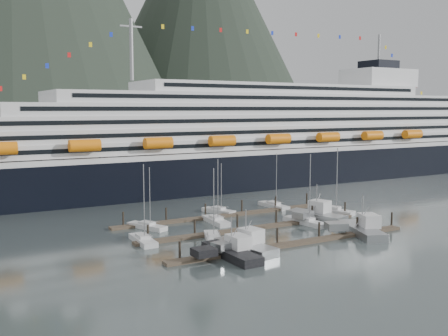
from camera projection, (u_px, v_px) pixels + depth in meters
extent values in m
plane|color=#3E494A|center=(284.00, 229.00, 99.59)|extent=(1600.00, 1600.00, 0.00)
cone|color=#222D21|center=(200.00, 17.00, 764.73)|extent=(360.00, 360.00, 360.00)
cube|color=black|center=(244.00, 171.00, 158.91)|extent=(210.00, 28.00, 12.00)
cube|color=silver|center=(244.00, 150.00, 158.17)|extent=(205.80, 27.44, 1.50)
cube|color=silver|center=(258.00, 141.00, 160.33)|extent=(185.00, 26.00, 3.20)
cube|color=black|center=(283.00, 142.00, 149.05)|extent=(175.75, 0.20, 1.00)
cube|color=silver|center=(263.00, 130.00, 160.95)|extent=(180.00, 25.00, 3.20)
cube|color=black|center=(288.00, 131.00, 150.10)|extent=(171.00, 0.20, 1.00)
cube|color=silver|center=(269.00, 119.00, 161.57)|extent=(172.00, 24.00, 3.20)
cube|color=black|center=(292.00, 120.00, 151.15)|extent=(163.40, 0.20, 1.00)
cube|color=silver|center=(274.00, 109.00, 162.19)|extent=(160.00, 23.00, 3.20)
cube|color=black|center=(297.00, 109.00, 152.20)|extent=(152.00, 0.20, 1.00)
cube|color=silver|center=(280.00, 99.00, 162.82)|extent=(140.00, 22.00, 3.00)
cube|color=black|center=(302.00, 98.00, 153.26)|extent=(133.00, 0.20, 1.00)
cube|color=silver|center=(285.00, 89.00, 163.46)|extent=(95.00, 20.00, 3.00)
cube|color=black|center=(305.00, 88.00, 154.77)|extent=(90.25, 0.20, 1.00)
cube|color=silver|center=(378.00, 78.00, 182.62)|extent=(22.00, 16.00, 6.00)
cube|color=black|center=(378.00, 65.00, 182.11)|extent=(10.00, 10.00, 3.00)
cylinder|color=gray|center=(131.00, 50.00, 137.80)|extent=(1.00, 1.00, 16.00)
cylinder|color=gray|center=(379.00, 49.00, 181.48)|extent=(0.80, 0.80, 10.00)
cylinder|color=orange|center=(0.00, 149.00, 110.35)|extent=(7.00, 2.80, 2.80)
cylinder|color=orange|center=(85.00, 146.00, 119.20)|extent=(7.00, 2.80, 2.80)
cylinder|color=orange|center=(158.00, 143.00, 128.05)|extent=(7.00, 2.80, 2.80)
cylinder|color=orange|center=(222.00, 141.00, 136.90)|extent=(7.00, 2.80, 2.80)
cylinder|color=orange|center=(278.00, 139.00, 145.75)|extent=(7.00, 2.80, 2.80)
cylinder|color=orange|center=(328.00, 137.00, 154.60)|extent=(7.00, 2.80, 2.80)
cylinder|color=orange|center=(373.00, 135.00, 163.45)|extent=(7.00, 2.80, 2.80)
cylinder|color=orange|center=(412.00, 134.00, 172.30)|extent=(7.00, 2.80, 2.80)
cube|color=#4A3C2F|center=(296.00, 243.00, 88.47)|extent=(48.00, 2.00, 0.50)
cylinder|color=black|center=(180.00, 252.00, 78.96)|extent=(0.36, 0.36, 3.20)
cylinder|color=black|center=(231.00, 244.00, 83.39)|extent=(0.36, 0.36, 3.20)
cylinder|color=black|center=(277.00, 237.00, 87.81)|extent=(0.36, 0.36, 3.20)
cylinder|color=black|center=(319.00, 231.00, 92.24)|extent=(0.36, 0.36, 3.20)
cylinder|color=black|center=(357.00, 226.00, 96.66)|extent=(0.36, 0.36, 3.20)
cylinder|color=black|center=(392.00, 220.00, 101.09)|extent=(0.36, 0.36, 3.20)
cube|color=#4A3C2F|center=(254.00, 228.00, 99.69)|extent=(48.00, 2.00, 0.50)
cylinder|color=black|center=(148.00, 234.00, 90.18)|extent=(0.36, 0.36, 3.20)
cylinder|color=black|center=(195.00, 228.00, 94.61)|extent=(0.36, 0.36, 3.20)
cylinder|color=black|center=(237.00, 223.00, 99.03)|extent=(0.36, 0.36, 3.20)
cylinder|color=black|center=(276.00, 218.00, 103.46)|extent=(0.36, 0.36, 3.20)
cylinder|color=black|center=(312.00, 213.00, 107.88)|extent=(0.36, 0.36, 3.20)
cylinder|color=black|center=(345.00, 209.00, 112.31)|extent=(0.36, 0.36, 3.20)
cube|color=#4A3C2F|center=(220.00, 216.00, 110.91)|extent=(48.00, 2.00, 0.50)
cylinder|color=black|center=(123.00, 220.00, 101.41)|extent=(0.36, 0.36, 3.20)
cylinder|color=black|center=(166.00, 215.00, 105.83)|extent=(0.36, 0.36, 3.20)
cylinder|color=black|center=(205.00, 211.00, 110.26)|extent=(0.36, 0.36, 3.20)
cylinder|color=black|center=(242.00, 207.00, 114.68)|extent=(0.36, 0.36, 3.20)
cylinder|color=black|center=(275.00, 203.00, 119.11)|extent=(0.36, 0.36, 3.20)
cylinder|color=black|center=(307.00, 200.00, 123.53)|extent=(0.36, 0.36, 3.20)
cube|color=silver|center=(143.00, 242.00, 89.62)|extent=(2.80, 8.66, 1.33)
cube|color=silver|center=(143.00, 237.00, 89.53)|extent=(2.02, 3.07, 0.76)
cylinder|color=gray|center=(144.00, 202.00, 88.07)|extent=(0.15, 0.15, 12.80)
cube|color=silver|center=(213.00, 240.00, 90.80)|extent=(5.85, 9.72, 1.33)
cube|color=silver|center=(213.00, 235.00, 90.70)|extent=(3.01, 3.79, 0.76)
cylinder|color=gray|center=(214.00, 203.00, 89.11)|extent=(0.15, 0.15, 12.02)
cube|color=silver|center=(216.00, 222.00, 105.07)|extent=(3.14, 9.20, 1.33)
cube|color=silver|center=(216.00, 218.00, 104.98)|extent=(2.13, 3.30, 0.76)
cylinder|color=gray|center=(218.00, 190.00, 103.50)|extent=(0.15, 0.15, 12.14)
cube|color=silver|center=(305.00, 223.00, 104.21)|extent=(3.96, 10.61, 1.32)
cube|color=silver|center=(305.00, 219.00, 104.12)|extent=(2.40, 3.87, 0.75)
cylinder|color=gray|center=(310.00, 188.00, 102.58)|extent=(0.15, 0.15, 13.24)
cube|color=silver|center=(147.00, 227.00, 100.31)|extent=(5.64, 8.91, 1.22)
cube|color=silver|center=(147.00, 223.00, 100.22)|extent=(2.84, 3.51, 0.70)
cylinder|color=gray|center=(150.00, 196.00, 99.10)|extent=(0.14, 0.14, 11.13)
cube|color=silver|center=(218.00, 212.00, 115.23)|extent=(4.98, 8.39, 1.26)
cube|color=silver|center=(218.00, 208.00, 115.14)|extent=(2.66, 3.27, 0.72)
cylinder|color=gray|center=(221.00, 187.00, 114.07)|extent=(0.14, 0.14, 10.26)
cube|color=silver|center=(274.00, 206.00, 121.57)|extent=(2.57, 9.50, 1.26)
cube|color=silver|center=(274.00, 203.00, 121.48)|extent=(1.88, 3.35, 0.72)
cylinder|color=gray|center=(276.00, 179.00, 120.03)|extent=(0.14, 0.14, 11.88)
cube|color=silver|center=(332.00, 213.00, 114.50)|extent=(6.42, 10.05, 1.51)
cube|color=silver|center=(332.00, 208.00, 114.38)|extent=(3.33, 3.98, 0.86)
cylinder|color=gray|center=(337.00, 179.00, 113.06)|extent=(0.17, 0.17, 13.53)
cube|color=black|center=(231.00, 255.00, 80.96)|extent=(3.94, 12.85, 1.96)
cube|color=black|center=(204.00, 252.00, 78.30)|extent=(3.42, 2.91, 1.18)
cube|color=silver|center=(238.00, 242.00, 81.40)|extent=(2.87, 3.91, 2.16)
cube|color=black|center=(238.00, 237.00, 81.31)|extent=(2.66, 3.65, 0.49)
cylinder|color=gray|center=(231.00, 233.00, 80.55)|extent=(0.16, 0.16, 4.90)
cube|color=gray|center=(246.00, 249.00, 84.25)|extent=(5.79, 12.13, 2.12)
cube|color=gray|center=(225.00, 246.00, 81.28)|extent=(3.99, 3.15, 1.27)
cube|color=silver|center=(251.00, 236.00, 84.75)|extent=(3.53, 3.96, 2.33)
cube|color=black|center=(251.00, 230.00, 84.65)|extent=(3.28, 3.69, 0.53)
cylinder|color=gray|center=(246.00, 226.00, 83.81)|extent=(0.17, 0.17, 5.29)
cube|color=gray|center=(362.00, 232.00, 95.76)|extent=(8.21, 13.62, 2.18)
cube|color=gray|center=(336.00, 226.00, 94.80)|extent=(4.47, 3.98, 1.31)
cube|color=silver|center=(369.00, 221.00, 95.73)|extent=(4.22, 4.74, 2.40)
cube|color=black|center=(369.00, 216.00, 95.63)|extent=(3.93, 4.42, 0.54)
cylinder|color=gray|center=(362.00, 211.00, 95.30)|extent=(0.17, 0.17, 5.45)
cube|color=gray|center=(316.00, 218.00, 108.17)|extent=(7.70, 13.26, 2.29)
cube|color=gray|center=(303.00, 215.00, 104.52)|extent=(4.55, 3.81, 1.38)
cube|color=silver|center=(320.00, 206.00, 108.83)|extent=(4.19, 4.57, 2.52)
cube|color=black|center=(320.00, 202.00, 108.72)|extent=(3.90, 4.26, 0.57)
cylinder|color=gray|center=(317.00, 198.00, 107.69)|extent=(0.18, 0.18, 5.73)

